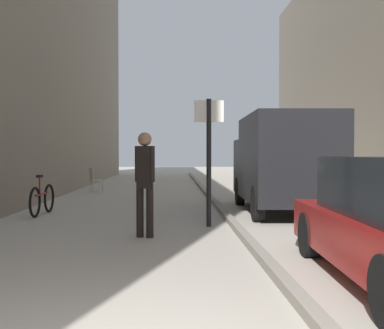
# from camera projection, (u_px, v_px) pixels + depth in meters

# --- Properties ---
(ground_plane) EXTENTS (80.00, 80.00, 0.00)m
(ground_plane) POSITION_uv_depth(u_px,v_px,m) (162.00, 201.00, 14.95)
(ground_plane) COLOR #A8A093
(kerb_strip) EXTENTS (0.16, 40.00, 0.12)m
(kerb_strip) POSITION_uv_depth(u_px,v_px,m) (212.00, 199.00, 15.01)
(kerb_strip) COLOR gray
(kerb_strip) RESTS_ON ground_plane
(pedestrian_main_foreground) EXTENTS (0.36, 0.27, 1.86)m
(pedestrian_main_foreground) POSITION_uv_depth(u_px,v_px,m) (145.00, 177.00, 8.42)
(pedestrian_main_foreground) COLOR black
(pedestrian_main_foreground) RESTS_ON ground_plane
(delivery_van) EXTENTS (2.10, 5.00, 2.41)m
(delivery_van) POSITION_uv_depth(u_px,v_px,m) (283.00, 162.00, 12.02)
(delivery_van) COLOR black
(delivery_van) RESTS_ON ground_plane
(street_sign_post) EXTENTS (0.60, 0.10, 2.60)m
(street_sign_post) POSITION_uv_depth(u_px,v_px,m) (209.00, 151.00, 9.67)
(street_sign_post) COLOR black
(street_sign_post) RESTS_ON ground_plane
(bicycle_leaning) EXTENTS (0.15, 1.77, 0.98)m
(bicycle_leaning) POSITION_uv_depth(u_px,v_px,m) (42.00, 199.00, 11.54)
(bicycle_leaning) COLOR black
(bicycle_leaning) RESTS_ON ground_plane
(cafe_chair_near_window) EXTENTS (0.58, 0.58, 0.94)m
(cafe_chair_near_window) POSITION_uv_depth(u_px,v_px,m) (94.00, 178.00, 18.22)
(cafe_chair_near_window) COLOR #B7B2A8
(cafe_chair_near_window) RESTS_ON ground_plane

